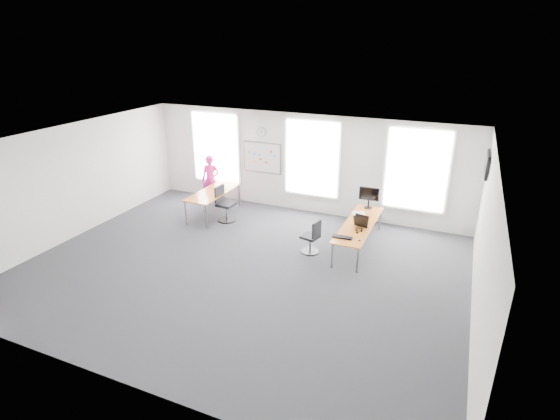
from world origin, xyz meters
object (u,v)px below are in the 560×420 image
at_px(desk_right, 359,225).
at_px(desk_left, 213,194).
at_px(chair_right, 312,239).
at_px(keyboard, 342,237).
at_px(person, 211,180).
at_px(monitor, 369,196).
at_px(chair_left, 224,206).
at_px(headphones, 359,230).

height_order(desk_right, desk_left, desk_left).
xyz_separation_m(desk_right, chair_right, (-1.00, -0.75, -0.23)).
bearing_deg(keyboard, person, 153.56).
relative_size(desk_left, monitor, 3.36).
bearing_deg(desk_left, desk_right, -5.48).
xyz_separation_m(chair_left, monitor, (4.02, 0.94, 0.57)).
distance_m(chair_right, headphones, 1.18).
bearing_deg(keyboard, chair_right, 163.05).
relative_size(desk_right, monitor, 4.48).
height_order(chair_left, keyboard, chair_left).
distance_m(person, monitor, 5.12).
distance_m(desk_left, chair_right, 3.77).
relative_size(headphones, monitor, 0.28).
xyz_separation_m(desk_left, keyboard, (4.39, -1.40, -0.01)).
relative_size(chair_right, chair_left, 0.84).
distance_m(desk_right, keyboard, 0.98).
bearing_deg(headphones, person, -179.06).
relative_size(desk_right, desk_left, 1.33).
bearing_deg(headphones, keyboard, -99.07).
bearing_deg(desk_left, monitor, 8.83).
relative_size(chair_right, monitor, 1.45).
bearing_deg(desk_right, headphones, -77.57).
distance_m(desk_right, desk_left, 4.58).
xyz_separation_m(desk_right, monitor, (-0.03, 1.14, 0.41)).
distance_m(desk_right, headphones, 0.48).
bearing_deg(headphones, chair_left, -170.04).
height_order(chair_left, monitor, monitor).
bearing_deg(chair_right, desk_left, -95.55).
distance_m(desk_left, keyboard, 4.61).
xyz_separation_m(chair_right, person, (-4.15, 2.01, 0.41)).
height_order(person, keyboard, person).
relative_size(desk_right, headphones, 16.01).
xyz_separation_m(desk_right, desk_left, (-4.56, 0.44, 0.06)).
xyz_separation_m(desk_left, person, (-0.58, 0.82, 0.11)).
xyz_separation_m(chair_left, headphones, (4.15, -0.66, 0.25)).
xyz_separation_m(chair_right, monitor, (0.96, 1.89, 0.64)).
height_order(chair_right, monitor, monitor).
height_order(desk_left, chair_right, chair_right).
xyz_separation_m(keyboard, headphones, (0.27, 0.51, 0.03)).
xyz_separation_m(chair_left, keyboard, (3.88, -1.17, 0.22)).
distance_m(desk_left, chair_left, 0.61).
distance_m(desk_right, person, 5.30).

